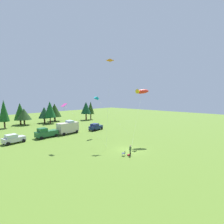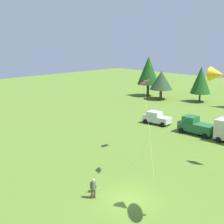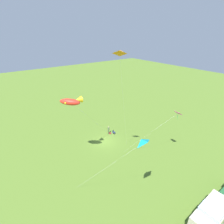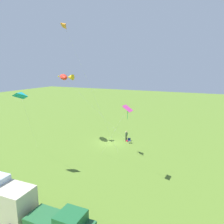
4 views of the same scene
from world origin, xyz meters
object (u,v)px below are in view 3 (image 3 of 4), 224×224
object	(u,v)px
person_kite_flyer	(109,129)
kite_large_fish	(72,101)
kite_delta_orange	(120,53)
kite_diamond_rainbow	(177,114)
kite_delta_teal	(141,141)
van_camper_beige	(210,217)
folding_chair	(114,132)
backpack_on_grass	(110,133)

from	to	relation	value
person_kite_flyer	kite_large_fish	xyz separation A→B (m)	(8.92, 4.03, 9.58)
kite_large_fish	kite_delta_orange	xyz separation A→B (m)	(-4.23, 5.02, 6.56)
person_kite_flyer	kite_delta_orange	xyz separation A→B (m)	(4.69, 9.05, 16.13)
kite_diamond_rainbow	person_kite_flyer	bearing A→B (deg)	-68.84
kite_large_fish	kite_delta_teal	size ratio (longest dim) A/B	1.15
kite_large_fish	kite_delta_orange	world-z (taller)	kite_delta_orange
van_camper_beige	kite_delta_orange	world-z (taller)	kite_delta_orange
kite_diamond_rainbow	kite_delta_teal	world-z (taller)	kite_delta_teal
person_kite_flyer	folding_chair	xyz separation A→B (m)	(-0.78, 0.66, -0.53)
person_kite_flyer	folding_chair	size ratio (longest dim) A/B	2.12
kite_delta_teal	kite_delta_orange	world-z (taller)	kite_delta_orange
backpack_on_grass	van_camper_beige	distance (m)	21.85
backpack_on_grass	kite_diamond_rainbow	size ratio (longest dim) A/B	0.04
van_camper_beige	kite_large_fish	distance (m)	20.96
kite_large_fish	kite_delta_teal	distance (m)	11.36
kite_diamond_rainbow	folding_chair	bearing A→B (deg)	-71.24
person_kite_flyer	kite_diamond_rainbow	xyz separation A→B (m)	(-4.55, 11.75, 6.75)
kite_delta_teal	kite_delta_orange	bearing A→B (deg)	-107.45
person_kite_flyer	van_camper_beige	world-z (taller)	van_camper_beige
person_kite_flyer	kite_large_fish	bearing A→B (deg)	-128.13
van_camper_beige	kite_large_fish	xyz separation A→B (m)	(6.57, -17.78, 8.95)
person_kite_flyer	van_camper_beige	bearing A→B (deg)	-68.59
folding_chair	kite_diamond_rainbow	size ratio (longest dim) A/B	0.10
person_kite_flyer	kite_large_fish	world-z (taller)	kite_large_fish
kite_delta_teal	kite_delta_orange	xyz separation A→B (m)	(-1.89, -6.01, 7.96)
person_kite_flyer	backpack_on_grass	bearing A→B (deg)	-4.71
kite_delta_teal	kite_delta_orange	size ratio (longest dim) A/B	0.55
kite_large_fish	kite_delta_orange	size ratio (longest dim) A/B	0.63
kite_delta_orange	person_kite_flyer	bearing A→B (deg)	-117.38
kite_large_fish	van_camper_beige	bearing A→B (deg)	110.28
van_camper_beige	kite_large_fish	bearing A→B (deg)	-72.10
kite_diamond_rainbow	kite_delta_teal	xyz separation A→B (m)	(11.12, 3.30, 1.42)
person_kite_flyer	kite_delta_orange	bearing A→B (deg)	-89.82
folding_chair	van_camper_beige	xyz separation A→B (m)	(3.13, 21.15, 1.16)
van_camper_beige	kite_delta_teal	distance (m)	10.97
van_camper_beige	kite_diamond_rainbow	bearing A→B (deg)	-126.83
backpack_on_grass	kite_large_fish	size ratio (longest dim) A/B	0.03
kite_diamond_rainbow	van_camper_beige	bearing A→B (deg)	55.54
person_kite_flyer	van_camper_beige	distance (m)	21.94
person_kite_flyer	backpack_on_grass	distance (m)	0.96
folding_chair	van_camper_beige	distance (m)	21.41
folding_chair	van_camper_beige	bearing A→B (deg)	-38.12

